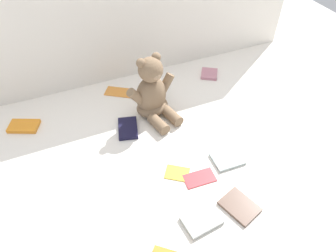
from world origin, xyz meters
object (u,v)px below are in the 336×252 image
(book_case_3, at_px, (177,173))
(book_case_6, at_px, (239,206))
(book_case_4, at_px, (24,126))
(teddy_bear, at_px, (152,94))
(book_case_2, at_px, (119,92))
(book_case_8, at_px, (200,178))
(book_case_5, at_px, (202,220))
(book_case_7, at_px, (209,74))
(book_case_0, at_px, (128,128))
(book_case_1, at_px, (228,159))

(book_case_3, height_order, book_case_6, book_case_6)
(book_case_4, bearing_deg, book_case_6, 66.66)
(teddy_bear, relative_size, book_case_2, 2.14)
(book_case_2, height_order, book_case_4, book_case_4)
(book_case_8, bearing_deg, book_case_5, 158.73)
(book_case_6, xyz_separation_m, book_case_8, (-0.07, 0.17, -0.00))
(book_case_3, bearing_deg, book_case_8, -93.28)
(book_case_6, xyz_separation_m, book_case_7, (0.29, 0.75, 0.00))
(book_case_3, relative_size, book_case_6, 0.73)
(book_case_6, bearing_deg, book_case_8, -84.89)
(teddy_bear, distance_m, book_case_0, 0.19)
(teddy_bear, distance_m, book_case_5, 0.59)
(book_case_7, bearing_deg, teddy_bear, 55.28)
(book_case_2, xyz_separation_m, book_case_8, (0.13, -0.63, 0.00))
(book_case_7, bearing_deg, book_case_8, 90.80)
(book_case_4, xyz_separation_m, book_case_8, (0.59, -0.55, -0.00))
(book_case_4, relative_size, book_case_5, 1.02)
(book_case_6, bearing_deg, book_case_0, -83.72)
(teddy_bear, relative_size, book_case_7, 3.06)
(book_case_3, xyz_separation_m, book_case_8, (0.07, -0.05, 0.00))
(teddy_bear, relative_size, book_case_6, 2.36)
(book_case_8, bearing_deg, book_case_3, 55.28)
(book_case_4, xyz_separation_m, book_case_5, (0.52, -0.71, -0.00))
(teddy_bear, distance_m, book_case_6, 0.61)
(book_case_3, xyz_separation_m, book_case_5, (-0.01, -0.22, 0.00))
(book_case_2, distance_m, book_case_6, 0.82)
(book_case_2, distance_m, book_case_4, 0.47)
(teddy_bear, relative_size, book_case_4, 2.33)
(book_case_0, height_order, book_case_8, book_case_0)
(book_case_0, relative_size, book_case_6, 1.02)
(book_case_4, bearing_deg, teddy_bear, 100.80)
(book_case_5, bearing_deg, book_case_6, -97.54)
(book_case_2, xyz_separation_m, book_case_7, (0.49, -0.04, 0.00))
(book_case_8, bearing_deg, book_case_1, -71.90)
(book_case_2, distance_m, book_case_8, 0.64)
(book_case_5, height_order, book_case_7, book_case_5)
(book_case_7, bearing_deg, book_case_3, 83.43)
(book_case_0, distance_m, book_case_2, 0.27)
(book_case_0, relative_size, book_case_2, 0.93)
(book_case_8, bearing_deg, teddy_bear, 7.55)
(book_case_5, height_order, book_case_8, book_case_5)
(teddy_bear, relative_size, book_case_5, 2.37)
(book_case_4, height_order, book_case_6, book_case_4)
(book_case_2, height_order, book_case_7, book_case_7)
(book_case_4, distance_m, book_case_5, 0.88)
(book_case_3, bearing_deg, book_case_1, -59.55)
(book_case_2, bearing_deg, book_case_3, 39.30)
(book_case_1, height_order, book_case_2, book_case_1)
(book_case_4, bearing_deg, book_case_1, 78.87)
(book_case_2, xyz_separation_m, book_case_4, (-0.46, -0.08, 0.00))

